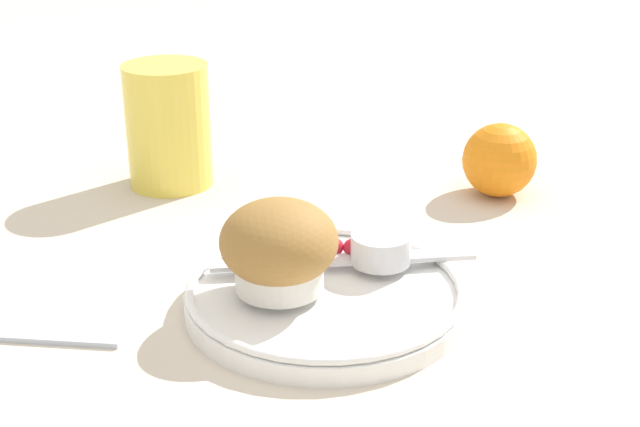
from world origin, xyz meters
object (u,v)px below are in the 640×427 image
Objects in this scene: muffin at (279,248)px; orange_fruit at (499,160)px; butter_knife at (344,260)px; juice_glass at (168,126)px.

muffin is 0.30m from orange_fruit.
butter_knife is 0.27m from juice_glass.
muffin is 0.28m from juice_glass.
butter_knife is at bearing 47.50° from muffin.
orange_fruit reaches higher than butter_knife.
butter_knife is at bearing -123.17° from orange_fruit.
muffin is at bearing -125.10° from orange_fruit.
muffin is 1.20× the size of orange_fruit.
juice_glass is at bearing -179.19° from orange_fruit.
juice_glass is (-0.14, 0.24, 0.01)m from muffin.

